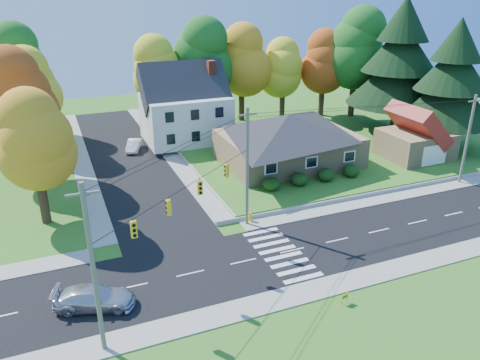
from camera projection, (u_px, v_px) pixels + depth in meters
The scene contains 27 objects.
ground at pixel (292, 251), 35.32m from camera, with size 120.00×120.00×0.00m, color #3D7923.
road_main at pixel (292, 250), 35.32m from camera, with size 90.00×8.00×0.02m, color black.
road_cross at pixel (126, 156), 54.68m from camera, with size 8.00×44.00×0.02m, color black.
sidewalk_north at pixel (264, 222), 39.57m from camera, with size 90.00×2.00×0.08m, color #9C9A90.
sidewalk_south at pixel (328, 287), 31.04m from camera, with size 90.00×2.00×0.08m, color #9C9A90.
lawn at pixel (304, 145), 57.71m from camera, with size 30.00×30.00×0.50m, color #3D7923.
ranch_house at pixel (288, 138), 50.52m from camera, with size 14.60×10.60×5.40m.
colonial_house at pixel (186, 108), 57.45m from camera, with size 10.40×8.40×9.60m.
garage at pixel (416, 137), 52.19m from camera, with size 7.30×6.30×4.60m.
hedge_row at pixel (313, 177), 45.88m from camera, with size 10.70×1.70×1.27m.
traffic_infrastructure at pixel (285, 182), 34.44m from camera, with size 38.10×10.66×10.00m.
tree_lot_0 at pixel (156, 71), 60.41m from camera, with size 6.72×6.72×12.51m.
tree_lot_1 at pixel (202, 59), 61.17m from camera, with size 7.84×7.84×14.60m.
tree_lot_2 at pixel (242, 60), 64.38m from camera, with size 7.28×7.28×13.56m.
tree_lot_3 at pixel (283, 68), 66.15m from camera, with size 6.16×6.16×11.47m.
tree_lot_4 at pixel (324, 62), 67.15m from camera, with size 6.72×6.72×12.51m.
tree_lot_5 at pixel (357, 48), 66.10m from camera, with size 8.40×8.40×15.64m.
conifer_east_a at pixel (400, 62), 59.97m from camera, with size 12.80×12.80×16.96m.
conifer_east_b at pixel (452, 81), 53.93m from camera, with size 11.20×11.20×14.84m.
tree_west_0 at pixel (33, 141), 36.81m from camera, with size 6.16×6.16×11.47m.
tree_west_1 at pixel (19, 100), 44.49m from camera, with size 7.28×7.28×13.56m.
tree_west_2 at pixel (31, 86), 53.62m from camera, with size 6.72×6.72×12.51m.
tree_west_3 at pixel (12, 66), 59.23m from camera, with size 7.84×7.84×14.60m.
silver_sedan at pixel (94, 298), 28.82m from camera, with size 2.00×4.92×1.43m, color silver.
white_car at pixel (134, 145), 56.41m from camera, with size 1.37×3.92×1.29m, color white.
fire_hydrant at pixel (250, 217), 39.49m from camera, with size 0.51×0.40×0.89m.
yard_sign at pixel (345, 297), 29.29m from camera, with size 0.55×0.16×0.70m.
Camera 1 is at (-15.29, -26.72, 18.55)m, focal length 35.00 mm.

